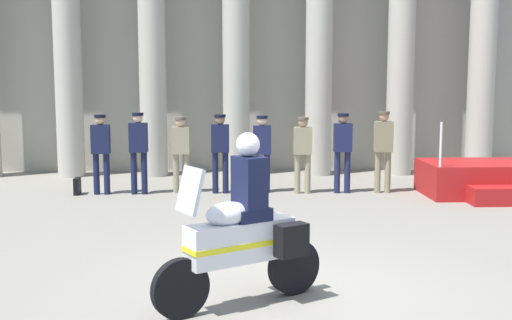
% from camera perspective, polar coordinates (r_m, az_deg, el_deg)
% --- Properties ---
extents(ground_plane, '(28.00, 28.00, 0.00)m').
position_cam_1_polar(ground_plane, '(7.76, 3.37, -11.41)').
color(ground_plane, gray).
extents(colonnade_backdrop, '(16.30, 1.53, 6.81)m').
position_cam_1_polar(colonnade_backdrop, '(17.00, -1.79, 11.32)').
color(colonnade_backdrop, '#A49F91').
rests_on(colonnade_backdrop, ground_plane).
extents(reviewing_stand, '(2.63, 2.10, 1.61)m').
position_cam_1_polar(reviewing_stand, '(14.52, 19.68, -1.64)').
color(reviewing_stand, '#A51919').
rests_on(reviewing_stand, ground_plane).
extents(officer_in_row_0, '(0.38, 0.24, 1.70)m').
position_cam_1_polar(officer_in_row_0, '(14.13, -13.48, 1.07)').
color(officer_in_row_0, '#141938').
rests_on(officer_in_row_0, ground_plane).
extents(officer_in_row_1, '(0.38, 0.24, 1.74)m').
position_cam_1_polar(officer_in_row_1, '(13.99, -10.28, 1.19)').
color(officer_in_row_1, '#141938').
rests_on(officer_in_row_1, ground_plane).
extents(officer_in_row_2, '(0.38, 0.24, 1.64)m').
position_cam_1_polar(officer_in_row_2, '(14.02, -6.62, 1.03)').
color(officer_in_row_2, gray).
rests_on(officer_in_row_2, ground_plane).
extents(officer_in_row_3, '(0.38, 0.24, 1.70)m').
position_cam_1_polar(officer_in_row_3, '(13.90, -3.16, 1.15)').
color(officer_in_row_3, '#141938').
rests_on(officer_in_row_3, ground_plane).
extents(officer_in_row_4, '(0.38, 0.24, 1.67)m').
position_cam_1_polar(officer_in_row_4, '(13.95, 0.53, 1.11)').
color(officer_in_row_4, '#191E42').
rests_on(officer_in_row_4, ground_plane).
extents(officer_in_row_5, '(0.38, 0.24, 1.64)m').
position_cam_1_polar(officer_in_row_5, '(13.90, 4.13, 1.01)').
color(officer_in_row_5, gray).
rests_on(officer_in_row_5, ground_plane).
extents(officer_in_row_6, '(0.38, 0.24, 1.72)m').
position_cam_1_polar(officer_in_row_6, '(14.03, 7.63, 1.21)').
color(officer_in_row_6, '#191E42').
rests_on(officer_in_row_6, ground_plane).
extents(officer_in_row_7, '(0.38, 0.24, 1.76)m').
position_cam_1_polar(officer_in_row_7, '(14.20, 11.13, 1.31)').
color(officer_in_row_7, '#847A5B').
rests_on(officer_in_row_7, ground_plane).
extents(motorcycle_with_rider, '(1.86, 1.22, 1.90)m').
position_cam_1_polar(motorcycle_with_rider, '(7.10, -0.91, -6.50)').
color(motorcycle_with_rider, black).
rests_on(motorcycle_with_rider, ground_plane).
extents(briefcase_on_ground, '(0.10, 0.32, 0.36)m').
position_cam_1_polar(briefcase_on_ground, '(14.35, -15.43, -2.23)').
color(briefcase_on_ground, black).
rests_on(briefcase_on_ground, ground_plane).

